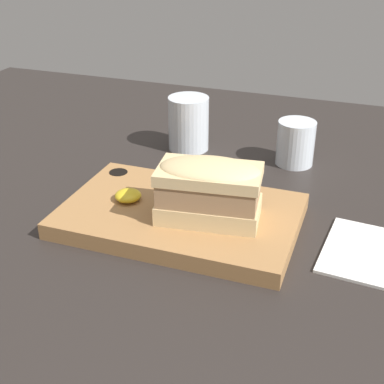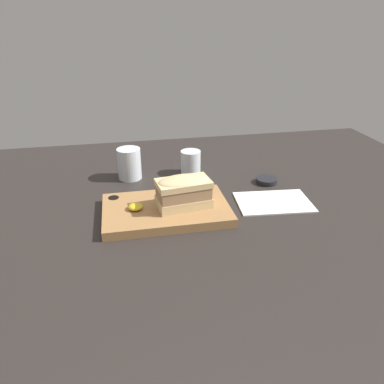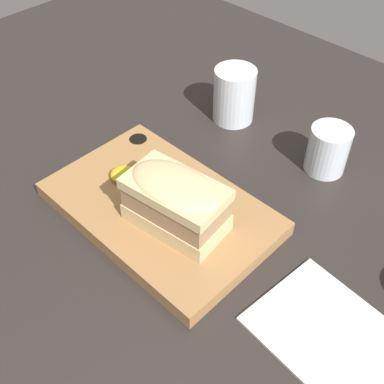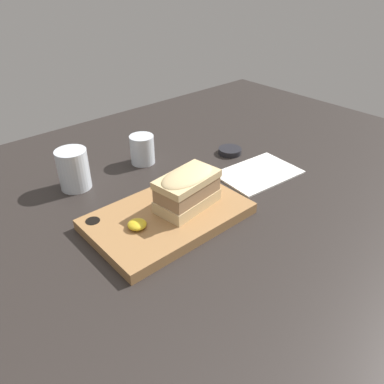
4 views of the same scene
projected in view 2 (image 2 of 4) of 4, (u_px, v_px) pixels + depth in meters
dining_table at (197, 209)px, 101.77cm from camera, size 166.65×118.22×2.00cm
serving_board at (166, 210)px, 96.73cm from camera, size 32.22×20.63×2.39cm
sandwich at (184, 191)px, 94.14cm from camera, size 14.25×9.24×8.25cm
mustard_dollop at (135, 207)px, 94.27cm from camera, size 3.74×3.74×1.49cm
water_glass at (130, 166)px, 116.26cm from camera, size 7.27×7.27×9.66cm
wine_glass at (191, 164)px, 119.89cm from camera, size 6.40×6.40×7.63cm
napkin at (273, 202)px, 102.78cm from camera, size 21.21×15.40×0.40cm
condiment_dish at (266, 180)px, 114.47cm from camera, size 6.44×6.44×1.52cm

